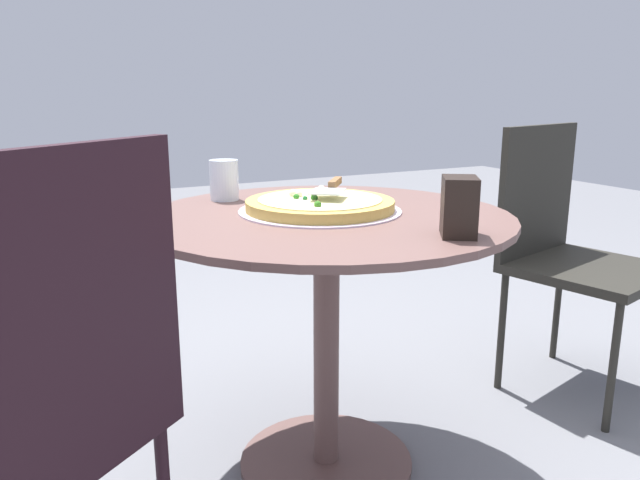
% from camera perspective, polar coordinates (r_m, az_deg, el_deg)
% --- Properties ---
extents(ground_plane, '(10.00, 10.00, 0.00)m').
position_cam_1_polar(ground_plane, '(1.81, 0.56, -19.90)').
color(ground_plane, slate).
extents(patio_table, '(0.92, 0.92, 0.70)m').
position_cam_1_polar(patio_table, '(1.58, 0.60, -3.86)').
color(patio_table, brown).
rests_on(patio_table, ground).
extents(pizza_on_tray, '(0.41, 0.41, 0.05)m').
position_cam_1_polar(pizza_on_tray, '(1.57, -0.01, 3.23)').
color(pizza_on_tray, silver).
rests_on(pizza_on_tray, patio_table).
extents(pizza_server, '(0.19, 0.17, 0.02)m').
position_cam_1_polar(pizza_server, '(1.61, 1.08, 4.95)').
color(pizza_server, silver).
rests_on(pizza_server, pizza_on_tray).
extents(drinking_cup, '(0.08, 0.08, 0.11)m').
position_cam_1_polar(drinking_cup, '(1.74, -8.84, 5.49)').
color(drinking_cup, silver).
rests_on(drinking_cup, patio_table).
extents(napkin_dispenser, '(0.12, 0.11, 0.13)m').
position_cam_1_polar(napkin_dispenser, '(1.33, 12.71, 3.01)').
color(napkin_dispenser, black).
rests_on(napkin_dispenser, patio_table).
extents(patio_chair_near, '(0.58, 0.58, 0.94)m').
position_cam_1_polar(patio_chair_near, '(1.06, -25.29, -13.50)').
color(patio_chair_near, black).
rests_on(patio_chair_near, ground).
extents(patio_chair_far, '(0.53, 0.53, 0.89)m').
position_cam_1_polar(patio_chair_far, '(2.22, 21.76, -0.13)').
color(patio_chair_far, '#26251F').
rests_on(patio_chair_far, ground).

